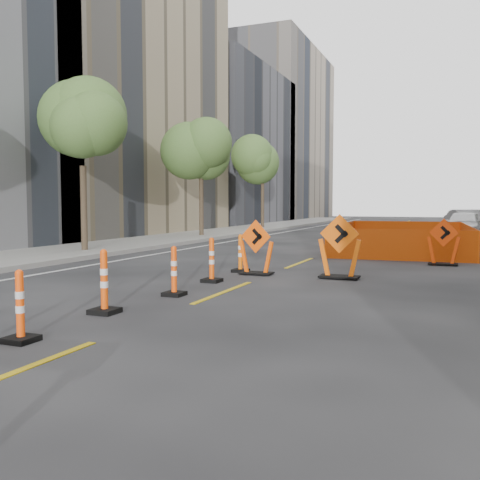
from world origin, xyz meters
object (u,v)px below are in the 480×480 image
at_px(parked_car_near, 464,225).
at_px(parked_car_far, 465,220).
at_px(chevron_sign_center, 340,247).
at_px(channelizer_5, 212,260).
at_px(channelizer_6, 240,253).
at_px(channelizer_3, 104,281).
at_px(parked_car_mid, 468,222).
at_px(chevron_sign_right, 443,242).
at_px(chevron_sign_left, 256,247).
at_px(channelizer_4, 174,271).
at_px(channelizer_2, 20,306).

relative_size(parked_car_near, parked_car_far, 0.96).
relative_size(chevron_sign_center, parked_car_near, 0.37).
bearing_deg(channelizer_5, channelizer_6, 91.84).
xyz_separation_m(channelizer_3, parked_car_mid, (6.32, 28.32, 0.19)).
bearing_deg(channelizer_6, parked_car_near, 70.95).
bearing_deg(parked_car_far, parked_car_mid, -75.32).
bearing_deg(channelizer_3, channelizer_5, 87.64).
height_order(chevron_sign_center, parked_car_far, chevron_sign_center).
height_order(channelizer_5, chevron_sign_right, chevron_sign_right).
xyz_separation_m(channelizer_6, chevron_sign_left, (0.59, -0.34, 0.21)).
bearing_deg(parked_car_far, channelizer_4, -86.33).
relative_size(channelizer_3, channelizer_4, 1.09).
height_order(channelizer_2, channelizer_3, channelizer_3).
distance_m(chevron_sign_center, parked_car_near, 17.71).
relative_size(channelizer_3, parked_car_near, 0.25).
bearing_deg(channelizer_2, channelizer_6, 89.90).
bearing_deg(channelizer_6, channelizer_2, -90.10).
bearing_deg(chevron_sign_left, parked_car_mid, 84.91).
distance_m(channelizer_6, parked_car_near, 18.17).
xyz_separation_m(channelizer_2, channelizer_3, (-0.09, 2.02, 0.06)).
distance_m(channelizer_2, chevron_sign_left, 7.76).
distance_m(parked_car_mid, parked_car_far, 6.29).
distance_m(channelizer_4, parked_car_far, 33.14).
bearing_deg(chevron_sign_left, channelizer_5, -98.67).
xyz_separation_m(channelizer_2, chevron_sign_center, (2.83, 7.81, 0.31)).
distance_m(channelizer_4, chevron_sign_right, 9.32).
xyz_separation_m(parked_car_mid, parked_car_far, (-0.06, 6.29, -0.08)).
height_order(channelizer_3, parked_car_near, parked_car_near).
relative_size(chevron_sign_center, parked_car_mid, 0.36).
xyz_separation_m(channelizer_6, parked_car_mid, (6.22, 22.27, 0.22)).
relative_size(chevron_sign_left, parked_car_mid, 0.32).
bearing_deg(parked_car_mid, chevron_sign_left, -122.59).
distance_m(channelizer_6, chevron_sign_right, 6.43).
distance_m(chevron_sign_center, chevron_sign_right, 4.71).
xyz_separation_m(channelizer_2, parked_car_mid, (6.24, 30.34, 0.24)).
height_order(chevron_sign_left, chevron_sign_center, chevron_sign_center).
distance_m(channelizer_5, chevron_sign_right, 7.75).
bearing_deg(parked_car_near, chevron_sign_right, -88.32).
bearing_deg(chevron_sign_center, channelizer_2, -109.57).
relative_size(channelizer_6, parked_car_near, 0.24).
xyz_separation_m(chevron_sign_left, chevron_sign_right, (4.59, 4.14, -0.01)).
distance_m(parked_car_near, parked_car_far, 11.39).
xyz_separation_m(channelizer_3, channelizer_5, (0.17, 4.04, -0.02)).
height_order(parked_car_mid, parked_car_far, parked_car_mid).
xyz_separation_m(channelizer_2, parked_car_near, (5.94, 25.25, 0.25)).
bearing_deg(parked_car_far, channelizer_5, -87.16).
xyz_separation_m(channelizer_5, parked_car_near, (5.86, 19.19, 0.21)).
bearing_deg(parked_car_near, chevron_sign_left, -102.09).
height_order(channelizer_3, channelizer_4, channelizer_3).
height_order(channelizer_4, channelizer_5, channelizer_5).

